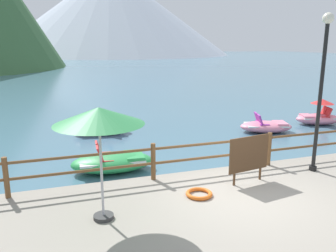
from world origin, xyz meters
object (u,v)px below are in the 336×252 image
life_ring (199,194)px  pedal_boat_2 (266,126)px  lamp_post (322,79)px  sign_board (249,154)px  beach_umbrella (99,118)px  pedal_boat_0 (319,116)px  pedal_boat_3 (101,128)px  pedal_boat_4 (113,162)px

life_ring → pedal_boat_2: pedal_boat_2 is taller
lamp_post → sign_board: size_ratio=3.46×
beach_umbrella → pedal_boat_0: bearing=31.1°
life_ring → pedal_boat_0: bearing=35.4°
pedal_boat_2 → pedal_boat_3: 7.15m
lamp_post → pedal_boat_3: bearing=123.1°
beach_umbrella → pedal_boat_4: beach_umbrella is taller
sign_board → pedal_boat_4: size_ratio=0.47×
sign_board → life_ring: size_ratio=1.95×
pedal_boat_3 → beach_umbrella: bearing=-97.4°
pedal_boat_2 → pedal_boat_3: bearing=164.3°
sign_board → pedal_boat_4: 4.18m
beach_umbrella → pedal_boat_3: 8.54m
lamp_post → pedal_boat_0: lamp_post is taller
sign_board → pedal_boat_0: (7.50, 6.03, -0.73)m
pedal_boat_2 → pedal_boat_0: bearing=8.6°
pedal_boat_2 → life_ring: bearing=-134.2°
sign_board → beach_umbrella: beach_umbrella is taller
sign_board → pedal_boat_0: bearing=38.8°
pedal_boat_3 → pedal_boat_4: 4.57m
pedal_boat_0 → pedal_boat_3: bearing=171.9°
pedal_boat_0 → pedal_boat_4: pedal_boat_0 is taller
beach_umbrella → pedal_boat_2: bearing=38.3°
beach_umbrella → pedal_boat_2: size_ratio=0.90×
life_ring → pedal_boat_3: pedal_boat_3 is taller
lamp_post → life_ring: (-3.60, -0.52, -2.44)m
beach_umbrella → life_ring: 3.01m
beach_umbrella → pedal_boat_2: beach_umbrella is taller
life_ring → pedal_boat_4: (-1.43, 3.25, -0.15)m
life_ring → pedal_boat_3: (-1.15, 7.81, -0.17)m
sign_board → pedal_boat_0: size_ratio=0.50×
sign_board → pedal_boat_4: (-2.89, 2.91, -0.84)m
lamp_post → pedal_boat_2: size_ratio=1.65×
life_ring → pedal_boat_4: bearing=113.8°
sign_board → beach_umbrella: 3.97m
sign_board → pedal_boat_3: sign_board is taller
beach_umbrella → pedal_boat_2: (7.94, 6.26, -2.19)m
lamp_post → pedal_boat_2: lamp_post is taller
beach_umbrella → life_ring: bearing=9.7°
pedal_boat_0 → pedal_boat_3: 10.21m
lamp_post → life_ring: size_ratio=6.76×
life_ring → pedal_boat_2: 8.21m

